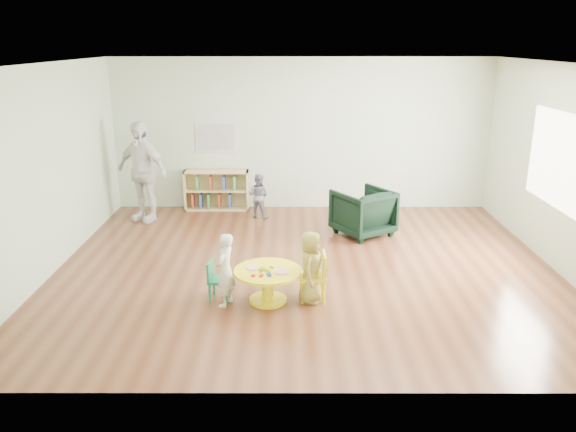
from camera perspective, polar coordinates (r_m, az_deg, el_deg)
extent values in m
plane|color=#59301C|center=(8.03, 1.78, -5.15)|extent=(7.00, 7.00, 0.00)
cube|color=white|center=(7.42, 1.99, 14.86)|extent=(7.00, 6.00, 0.10)
cube|color=#B3C7AB|center=(10.55, 1.39, 8.26)|extent=(7.00, 0.10, 2.80)
cube|color=#B3C7AB|center=(4.72, 2.97, -3.48)|extent=(7.00, 0.10, 2.80)
cube|color=#B3C7AB|center=(8.27, -23.23, 4.27)|extent=(0.10, 6.00, 2.80)
cube|color=#B3C7AB|center=(8.47, 26.35, 4.15)|extent=(0.10, 6.00, 2.80)
cube|color=silver|center=(8.70, 25.49, 5.27)|extent=(0.02, 1.60, 1.30)
cylinder|color=yellow|center=(6.94, -2.05, -7.23)|extent=(0.15, 0.15, 0.38)
cylinder|color=yellow|center=(7.01, -2.04, -8.49)|extent=(0.46, 0.46, 0.04)
cylinder|color=yellow|center=(6.85, -2.07, -5.65)|extent=(0.83, 0.83, 0.04)
cylinder|color=pink|center=(6.90, -3.60, -5.29)|extent=(0.15, 0.15, 0.02)
cylinder|color=pink|center=(6.77, -0.69, -5.70)|extent=(0.17, 0.17, 0.02)
cylinder|color=yellow|center=(6.82, -2.24, -5.40)|extent=(0.12, 0.11, 0.04)
cylinder|color=#137028|center=(6.77, -2.81, -5.57)|extent=(0.05, 0.05, 0.02)
cylinder|color=#137028|center=(6.87, -1.68, -5.22)|extent=(0.05, 0.05, 0.02)
cube|color=red|center=(6.68, -3.55, -6.05)|extent=(0.05, 0.05, 0.02)
cube|color=#F85914|center=(6.89, -2.62, -5.27)|extent=(0.05, 0.05, 0.02)
cube|color=#1732AE|center=(6.68, -1.89, -6.03)|extent=(0.05, 0.05, 0.02)
cube|color=#137028|center=(6.72, -2.00, -5.87)|extent=(0.06, 0.06, 0.02)
cube|color=red|center=(6.67, -2.73, -6.06)|extent=(0.06, 0.06, 0.02)
cube|color=#167C53|center=(7.04, -6.95, -6.47)|extent=(0.30, 0.30, 0.04)
cube|color=#167C53|center=(7.01, -7.90, -5.42)|extent=(0.06, 0.27, 0.23)
cylinder|color=#167C53|center=(7.21, -7.53, -7.04)|extent=(0.03, 0.03, 0.23)
cylinder|color=#167C53|center=(7.02, -7.96, -7.75)|extent=(0.03, 0.03, 0.23)
cylinder|color=#167C53|center=(7.16, -5.87, -7.15)|extent=(0.03, 0.03, 0.23)
cylinder|color=#167C53|center=(6.97, -6.27, -7.87)|extent=(0.03, 0.03, 0.23)
cube|color=yellow|center=(6.95, 2.52, -6.16)|extent=(0.33, 0.33, 0.04)
cube|color=yellow|center=(6.90, 3.70, -4.91)|extent=(0.04, 0.32, 0.28)
cylinder|color=yellow|center=(6.91, 3.64, -7.81)|extent=(0.04, 0.04, 0.28)
cylinder|color=yellow|center=(7.15, 3.49, -6.92)|extent=(0.04, 0.04, 0.28)
cylinder|color=yellow|center=(6.90, 1.47, -7.83)|extent=(0.04, 0.04, 0.28)
cylinder|color=yellow|center=(7.13, 1.40, -6.94)|extent=(0.04, 0.04, 0.28)
cube|color=tan|center=(10.77, -10.35, 2.60)|extent=(0.03, 0.30, 0.75)
cube|color=tan|center=(10.62, -4.12, 2.63)|extent=(0.03, 0.30, 0.75)
cube|color=tan|center=(10.77, -7.19, 0.77)|extent=(1.20, 0.30, 0.03)
cube|color=tan|center=(10.59, -7.33, 4.50)|extent=(1.20, 0.30, 0.03)
cube|color=tan|center=(10.68, -7.26, 2.62)|extent=(1.14, 0.28, 0.03)
cube|color=tan|center=(10.81, -7.17, 2.81)|extent=(1.20, 0.02, 0.75)
cube|color=#B54630|center=(10.78, -9.61, 1.57)|extent=(0.04, 0.18, 0.26)
cube|color=blue|center=(10.75, -8.82, 1.58)|extent=(0.04, 0.18, 0.26)
cube|color=#4EAA56|center=(10.73, -8.03, 1.58)|extent=(0.04, 0.18, 0.26)
cube|color=#B54630|center=(10.70, -6.97, 1.58)|extent=(0.04, 0.18, 0.26)
cube|color=blue|center=(10.68, -5.90, 1.59)|extent=(0.04, 0.18, 0.26)
cube|color=#4EAA56|center=(10.67, -9.17, 3.36)|extent=(0.04, 0.18, 0.26)
cube|color=#B54630|center=(10.63, -7.84, 3.37)|extent=(0.04, 0.18, 0.26)
cube|color=blue|center=(10.60, -6.50, 3.38)|extent=(0.04, 0.18, 0.26)
cube|color=#4EAA56|center=(10.58, -5.42, 3.38)|extent=(0.04, 0.18, 0.26)
cube|color=silver|center=(10.62, -7.36, 7.92)|extent=(0.74, 0.01, 0.54)
cube|color=#FF3B35|center=(10.62, -7.36, 7.92)|extent=(0.70, 0.00, 0.50)
imported|color=black|center=(9.29, 7.63, 0.39)|extent=(1.14, 1.15, 0.77)
imported|color=white|center=(6.78, -6.41, -5.47)|extent=(0.31, 0.38, 0.91)
imported|color=#FCF41C|center=(6.84, 2.31, -5.21)|extent=(0.38, 0.49, 0.90)
imported|color=#18183C|center=(10.11, -3.01, 2.07)|extent=(0.48, 0.42, 0.81)
imported|color=white|center=(10.17, -14.63, 4.41)|extent=(1.12, 0.86, 1.77)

